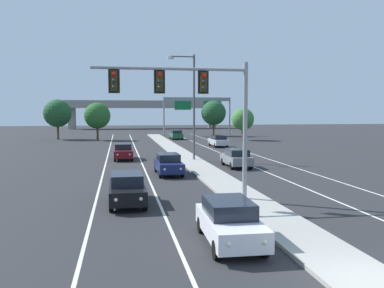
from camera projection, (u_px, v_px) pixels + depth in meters
ground_plane at (369, 287)px, 11.27m from camera, size 260.00×260.00×0.00m
median_island at (217, 178)px, 28.94m from camera, size 2.40×110.00×0.15m
lane_stripe_oncoming_center at (144, 168)px, 35.00m from camera, size 0.14×100.00×0.01m
lane_stripe_receding_center at (250, 165)px, 36.63m from camera, size 0.14×100.00×0.01m
edge_stripe_left at (104, 169)px, 34.42m from camera, size 0.14×100.00×0.01m
edge_stripe_right at (285, 164)px, 37.20m from camera, size 0.14×100.00×0.01m
overhead_signal_mast at (194, 98)px, 21.07m from camera, size 8.03×0.44×7.20m
street_lamp_median at (192, 101)px, 39.24m from camera, size 2.58×0.28×10.00m
car_oncoming_white at (229, 221)px, 14.92m from camera, size 1.91×4.51×1.58m
car_oncoming_black at (127, 188)px, 21.24m from camera, size 1.86×4.48×1.58m
car_oncoming_navy at (168, 164)px, 31.15m from camera, size 1.87×4.49×1.58m
car_oncoming_darkred at (123, 151)px, 40.82m from camera, size 1.87×4.49×1.58m
car_receding_grey at (236, 158)px, 35.23m from camera, size 1.84×4.48×1.58m
car_receding_silver at (218, 141)px, 55.38m from camera, size 1.91×4.51×1.58m
car_receding_green at (176, 134)px, 70.27m from camera, size 1.88×4.49×1.58m
highway_sign_gantry at (197, 104)px, 79.42m from camera, size 13.28×0.42×7.50m
overpass_bridge at (144, 108)px, 112.83m from camera, size 42.40×6.40×7.65m
tree_far_right_b at (214, 113)px, 78.69m from camera, size 4.73×4.73×6.84m
tree_far_left_a at (57, 113)px, 69.37m from camera, size 4.70×4.70×6.80m
tree_far_left_b at (97, 116)px, 67.50m from camera, size 4.29×4.29×6.20m
tree_far_right_a at (243, 119)px, 67.62m from camera, size 3.68×3.68×5.32m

